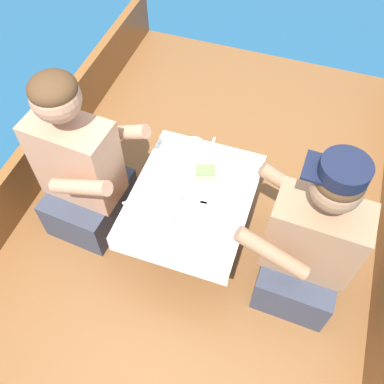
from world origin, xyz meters
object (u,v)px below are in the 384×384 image
(coffee_cup_port, at_px, (231,208))
(coffee_cup_starboard, at_px, (139,227))
(sandwich, at_px, (205,173))
(person_port, at_px, (81,170))
(person_starboard, at_px, (309,246))
(tin_can, at_px, (167,220))

(coffee_cup_port, xyz_separation_m, coffee_cup_starboard, (-0.36, -0.23, -0.01))
(coffee_cup_starboard, bearing_deg, sandwich, 64.10)
(person_port, distance_m, sandwich, 0.63)
(person_starboard, height_order, sandwich, person_starboard)
(coffee_cup_port, bearing_deg, sandwich, 137.31)
(tin_can, bearing_deg, person_starboard, 10.88)
(person_starboard, bearing_deg, coffee_cup_starboard, 17.26)
(coffee_cup_port, xyz_separation_m, tin_can, (-0.26, -0.15, -0.01))
(sandwich, distance_m, coffee_cup_starboard, 0.43)
(coffee_cup_port, distance_m, tin_can, 0.30)
(coffee_cup_starboard, distance_m, tin_can, 0.13)
(sandwich, height_order, tin_can, sandwich)
(person_starboard, height_order, coffee_cup_starboard, person_starboard)
(person_port, bearing_deg, coffee_cup_port, 3.82)
(person_starboard, relative_size, coffee_cup_starboard, 9.79)
(coffee_cup_port, height_order, tin_can, coffee_cup_port)
(person_port, xyz_separation_m, coffee_cup_port, (0.79, -0.01, 0.05))
(person_port, distance_m, person_starboard, 1.17)
(tin_can, bearing_deg, person_port, 163.03)
(person_port, height_order, coffee_cup_starboard, person_port)
(person_starboard, relative_size, coffee_cup_port, 10.28)
(coffee_cup_port, bearing_deg, person_starboard, -4.00)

